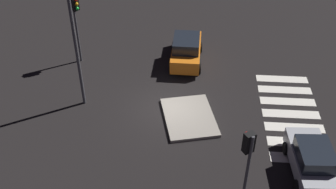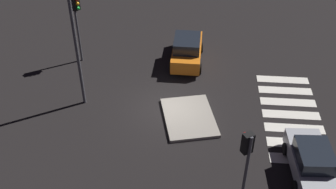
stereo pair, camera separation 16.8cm
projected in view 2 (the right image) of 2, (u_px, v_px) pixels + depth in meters
The scene contains 8 objects.
ground_plane at pixel (168, 108), 23.40m from camera, with size 80.00×80.00×0.00m, color black.
traffic_island at pixel (189, 117), 22.63m from camera, with size 4.14×3.48×0.18m.
car_silver at pixel (311, 161), 18.95m from camera, with size 4.05×2.02×1.73m.
car_orange at pixel (187, 50), 26.83m from camera, with size 4.38×2.11×1.89m.
traffic_light_south at pixel (247, 151), 16.64m from camera, with size 0.53×0.54×3.77m.
traffic_light_north at pixel (76, 12), 25.32m from camera, with size 0.54×0.53×4.70m.
street_lamp at pixel (71, 10), 20.35m from camera, with size 0.56×0.56×8.71m.
crosswalk_near at pixel (291, 115), 22.93m from camera, with size 7.60×3.20×0.02m.
Camera 2 is at (-18.13, -1.53, 14.74)m, focal length 43.60 mm.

